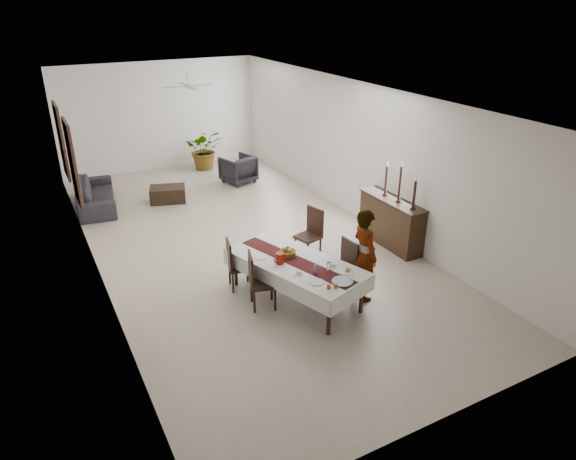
{
  "coord_description": "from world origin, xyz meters",
  "views": [
    {
      "loc": [
        -3.87,
        -9.43,
        4.93
      ],
      "look_at": [
        0.1,
        -1.99,
        1.05
      ],
      "focal_mm": 32.0,
      "sensor_mm": 36.0,
      "label": 1
    }
  ],
  "objects_px": {
    "dining_table_top": "(296,263)",
    "sideboard_body": "(391,223)",
    "red_pitcher": "(280,258)",
    "sofa": "(96,195)",
    "woman": "(364,255)"
  },
  "relations": [
    {
      "from": "red_pitcher",
      "to": "sideboard_body",
      "type": "distance_m",
      "value": 3.27
    },
    {
      "from": "red_pitcher",
      "to": "woman",
      "type": "distance_m",
      "value": 1.47
    },
    {
      "from": "dining_table_top",
      "to": "sideboard_body",
      "type": "height_order",
      "value": "sideboard_body"
    },
    {
      "from": "red_pitcher",
      "to": "woman",
      "type": "height_order",
      "value": "woman"
    },
    {
      "from": "sofa",
      "to": "dining_table_top",
      "type": "bearing_deg",
      "value": -151.36
    },
    {
      "from": "sideboard_body",
      "to": "sofa",
      "type": "distance_m",
      "value": 7.39
    },
    {
      "from": "woman",
      "to": "sofa",
      "type": "xyz_separation_m",
      "value": [
        -3.45,
        6.7,
        -0.51
      ]
    },
    {
      "from": "dining_table_top",
      "to": "sofa",
      "type": "height_order",
      "value": "dining_table_top"
    },
    {
      "from": "woman",
      "to": "dining_table_top",
      "type": "bearing_deg",
      "value": 68.15
    },
    {
      "from": "dining_table_top",
      "to": "sofa",
      "type": "xyz_separation_m",
      "value": [
        -2.38,
        6.18,
        -0.38
      ]
    },
    {
      "from": "sideboard_body",
      "to": "sofa",
      "type": "bearing_deg",
      "value": 135.02
    },
    {
      "from": "sideboard_body",
      "to": "dining_table_top",
      "type": "bearing_deg",
      "value": -161.45
    },
    {
      "from": "dining_table_top",
      "to": "red_pitcher",
      "type": "xyz_separation_m",
      "value": [
        -0.28,
        0.06,
        0.13
      ]
    },
    {
      "from": "woman",
      "to": "sofa",
      "type": "height_order",
      "value": "woman"
    },
    {
      "from": "red_pitcher",
      "to": "sofa",
      "type": "bearing_deg",
      "value": 108.93
    }
  ]
}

